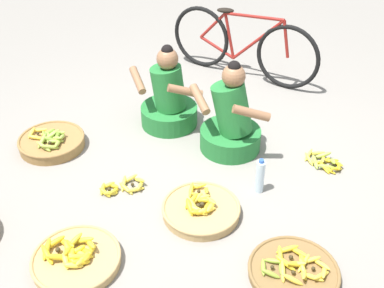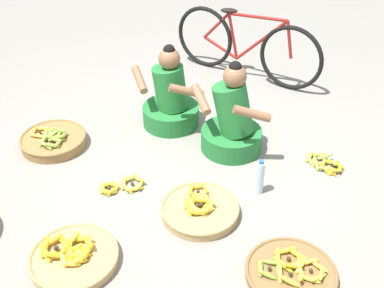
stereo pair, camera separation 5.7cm
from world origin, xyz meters
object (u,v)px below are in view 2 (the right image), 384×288
at_px(banana_basket_front_left, 200,209).
at_px(banana_basket_back_right, 291,273).
at_px(vendor_woman_front, 232,122).
at_px(loose_bananas_front_right, 122,186).
at_px(water_bottle, 260,177).
at_px(banana_basket_mid_left, 74,257).
at_px(loose_bananas_near_vendor, 325,163).
at_px(banana_basket_back_left, 53,140).
at_px(bicycle_leaning, 246,46).
at_px(vendor_woman_behind, 170,100).

relative_size(banana_basket_front_left, banana_basket_back_right, 0.98).
height_order(vendor_woman_front, banana_basket_front_left, vendor_woman_front).
distance_m(loose_bananas_front_right, water_bottle, 1.06).
distance_m(vendor_woman_front, loose_bananas_front_right, 1.06).
height_order(banana_basket_mid_left, loose_bananas_near_vendor, banana_basket_mid_left).
height_order(loose_bananas_near_vendor, water_bottle, water_bottle).
relative_size(banana_basket_back_right, banana_basket_mid_left, 1.00).
relative_size(vendor_woman_front, banana_basket_back_right, 1.41).
bearing_deg(banana_basket_back_right, loose_bananas_near_vendor, 79.01).
distance_m(banana_basket_front_left, banana_basket_mid_left, 0.94).
relative_size(loose_bananas_near_vendor, water_bottle, 1.11).
relative_size(banana_basket_mid_left, water_bottle, 1.94).
bearing_deg(banana_basket_back_left, loose_bananas_near_vendor, 4.42).
bearing_deg(banana_basket_front_left, vendor_woman_front, 83.14).
relative_size(bicycle_leaning, water_bottle, 5.40).
xyz_separation_m(vendor_woman_front, bicycle_leaning, (-0.05, 1.38, 0.09)).
xyz_separation_m(vendor_woman_behind, banana_basket_front_left, (0.50, -1.15, -0.20)).
distance_m(banana_basket_back_left, water_bottle, 1.83).
bearing_deg(banana_basket_back_right, vendor_woman_front, 113.33).
xyz_separation_m(banana_basket_back_left, banana_basket_mid_left, (0.70, -1.19, -0.01)).
xyz_separation_m(vendor_woman_behind, loose_bananas_near_vendor, (1.40, -0.38, -0.22)).
relative_size(bicycle_leaning, loose_bananas_near_vendor, 4.87).
distance_m(vendor_woman_behind, loose_bananas_front_right, 1.02).
relative_size(vendor_woman_front, banana_basket_front_left, 1.44).
bearing_deg(banana_basket_mid_left, bicycle_leaning, 74.85).
bearing_deg(banana_basket_front_left, vendor_woman_behind, 113.46).
bearing_deg(water_bottle, vendor_woman_behind, 137.72).
relative_size(vendor_woman_behind, bicycle_leaning, 0.49).
height_order(banana_basket_mid_left, water_bottle, water_bottle).
height_order(vendor_woman_front, loose_bananas_front_right, vendor_woman_front).
relative_size(bicycle_leaning, banana_basket_back_right, 2.78).
bearing_deg(banana_basket_mid_left, loose_bananas_front_right, 84.97).
bearing_deg(loose_bananas_near_vendor, banana_basket_mid_left, -139.67).
xyz_separation_m(banana_basket_back_right, loose_bananas_near_vendor, (0.24, 1.21, -0.01)).
bearing_deg(banana_basket_back_right, banana_basket_back_left, 153.63).
relative_size(banana_basket_front_left, loose_bananas_near_vendor, 1.72).
bearing_deg(loose_bananas_front_right, bicycle_leaning, 71.34).
height_order(bicycle_leaning, banana_basket_back_left, bicycle_leaning).
height_order(vendor_woman_behind, bicycle_leaning, vendor_woman_behind).
bearing_deg(banana_basket_back_left, vendor_woman_behind, 31.34).
bearing_deg(loose_bananas_front_right, water_bottle, 9.71).
bearing_deg(banana_basket_mid_left, banana_basket_back_right, 6.71).
bearing_deg(banana_basket_front_left, bicycle_leaning, 88.56).
bearing_deg(vendor_woman_front, loose_bananas_near_vendor, -6.99).
distance_m(banana_basket_back_left, loose_bananas_front_right, 0.88).
bearing_deg(vendor_woman_behind, bicycle_leaning, 63.19).
bearing_deg(banana_basket_front_left, loose_bananas_front_right, 166.29).
relative_size(banana_basket_front_left, banana_basket_mid_left, 0.98).
distance_m(banana_basket_front_left, banana_basket_back_right, 0.80).
relative_size(vendor_woman_behind, water_bottle, 2.63).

